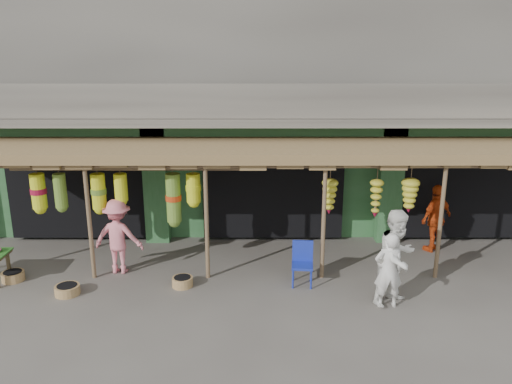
{
  "coord_description": "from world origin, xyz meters",
  "views": [
    {
      "loc": [
        -0.46,
        -10.28,
        4.73
      ],
      "look_at": [
        -0.44,
        1.0,
        1.62
      ],
      "focal_mm": 35.0,
      "sensor_mm": 36.0,
      "label": 1
    }
  ],
  "objects_px": {
    "person_front": "(388,270)",
    "person_shopper": "(118,236)",
    "person_vendor": "(436,218)",
    "blue_chair": "(302,261)",
    "person_right": "(397,257)"
  },
  "relations": [
    {
      "from": "person_front",
      "to": "person_vendor",
      "type": "relative_size",
      "value": 0.89
    },
    {
      "from": "person_right",
      "to": "person_shopper",
      "type": "height_order",
      "value": "person_right"
    },
    {
      "from": "person_front",
      "to": "person_shopper",
      "type": "bearing_deg",
      "value": -18.45
    },
    {
      "from": "person_right",
      "to": "person_front",
      "type": "bearing_deg",
      "value": -177.2
    },
    {
      "from": "person_front",
      "to": "person_shopper",
      "type": "relative_size",
      "value": 0.89
    },
    {
      "from": "person_vendor",
      "to": "person_shopper",
      "type": "height_order",
      "value": "person_vendor"
    },
    {
      "from": "person_right",
      "to": "person_shopper",
      "type": "relative_size",
      "value": 1.13
    },
    {
      "from": "person_vendor",
      "to": "blue_chair",
      "type": "bearing_deg",
      "value": -4.41
    },
    {
      "from": "blue_chair",
      "to": "person_vendor",
      "type": "height_order",
      "value": "person_vendor"
    },
    {
      "from": "person_vendor",
      "to": "person_shopper",
      "type": "distance_m",
      "value": 7.6
    },
    {
      "from": "blue_chair",
      "to": "person_front",
      "type": "distance_m",
      "value": 1.87
    },
    {
      "from": "person_front",
      "to": "person_vendor",
      "type": "bearing_deg",
      "value": -126.11
    },
    {
      "from": "person_shopper",
      "to": "person_front",
      "type": "bearing_deg",
      "value": 170.74
    },
    {
      "from": "blue_chair",
      "to": "person_vendor",
      "type": "xyz_separation_m",
      "value": [
        3.46,
        1.85,
        0.33
      ]
    },
    {
      "from": "person_front",
      "to": "person_right",
      "type": "xyz_separation_m",
      "value": [
        0.19,
        0.16,
        0.2
      ]
    }
  ]
}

